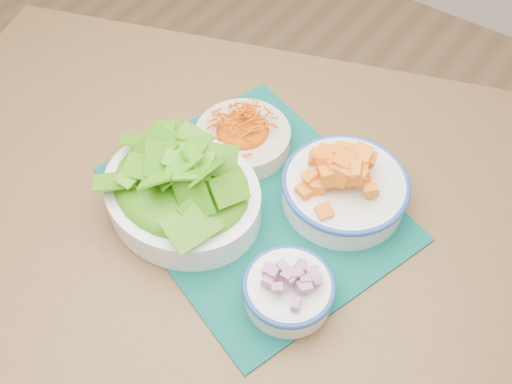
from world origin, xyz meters
TOP-DOWN VIEW (x-y plane):
  - ground at (0.00, 0.00)m, footprint 4.00×4.00m
  - table at (0.24, 0.12)m, footprint 1.51×1.26m
  - placemat at (0.30, 0.14)m, footprint 0.59×0.53m
  - carrot_bowl at (0.20, 0.23)m, footprint 0.21×0.21m
  - squash_bowl at (0.42, 0.23)m, footprint 0.23×0.23m
  - lettuce_bowl at (0.21, 0.05)m, footprint 0.30×0.25m
  - onion_bowl at (0.46, 0.01)m, footprint 0.16×0.16m

SIDE VIEW (x-z plane):
  - ground at x=0.00m, z-range 0.00..0.00m
  - table at x=0.24m, z-range 0.29..1.04m
  - placemat at x=0.30m, z-range 0.75..0.75m
  - carrot_bowl at x=0.20m, z-range 0.75..0.83m
  - onion_bowl at x=0.46m, z-range 0.75..0.83m
  - squash_bowl at x=0.42m, z-range 0.75..0.85m
  - lettuce_bowl at x=0.21m, z-range 0.75..0.88m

